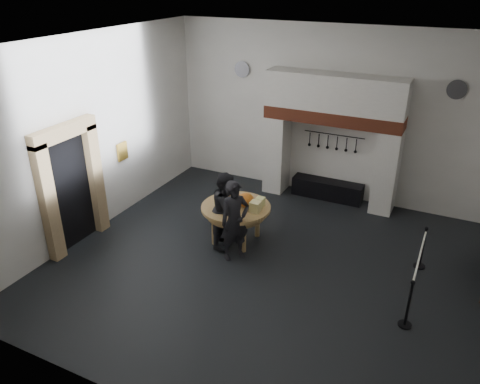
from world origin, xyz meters
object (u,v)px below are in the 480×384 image
at_px(barrier_post_near, 408,305).
at_px(barrier_post_far, 423,248).
at_px(visitor_near, 235,221).
at_px(visitor_far, 227,210).
at_px(iron_range, 327,189).
at_px(work_table, 236,207).

relative_size(barrier_post_near, barrier_post_far, 1.00).
bearing_deg(visitor_near, barrier_post_far, -30.92).
relative_size(visitor_near, barrier_post_far, 1.98).
bearing_deg(barrier_post_far, visitor_near, -159.44).
bearing_deg(visitor_far, visitor_near, -141.24).
xyz_separation_m(iron_range, work_table, (-1.25, -3.07, 0.59)).
distance_m(visitor_near, visitor_far, 0.57).
height_order(visitor_near, visitor_far, visitor_near).
bearing_deg(barrier_post_far, barrier_post_near, -90.00).
bearing_deg(work_table, barrier_post_far, 10.30).
xyz_separation_m(iron_range, visitor_near, (-0.95, -3.72, 0.64)).
bearing_deg(work_table, barrier_post_near, -17.96).
height_order(work_table, barrier_post_far, barrier_post_far).
relative_size(work_table, visitor_far, 0.89).
relative_size(iron_range, barrier_post_far, 2.11).
height_order(iron_range, barrier_post_near, barrier_post_near).
relative_size(work_table, barrier_post_near, 1.74).
distance_m(iron_range, barrier_post_far, 3.59).
height_order(work_table, visitor_near, visitor_near).
relative_size(iron_range, barrier_post_near, 2.11).
height_order(iron_range, visitor_far, visitor_far).
distance_m(work_table, barrier_post_far, 4.04).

